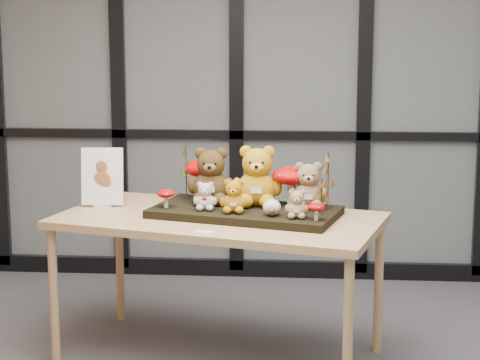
# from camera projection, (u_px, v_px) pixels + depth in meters

# --- Properties ---
(room_shell) EXTENTS (5.00, 5.00, 5.00)m
(room_shell) POSITION_uv_depth(u_px,v_px,m) (297.00, 66.00, 3.64)
(room_shell) COLOR #B8B6AE
(room_shell) RESTS_ON floor
(glass_partition) EXTENTS (4.90, 0.06, 2.78)m
(glass_partition) POSITION_uv_depth(u_px,v_px,m) (300.00, 84.00, 6.11)
(glass_partition) COLOR #2D383F
(glass_partition) RESTS_ON floor
(display_table) EXTENTS (1.90, 1.30, 0.81)m
(display_table) POSITION_uv_depth(u_px,v_px,m) (219.00, 228.00, 4.73)
(display_table) COLOR tan
(display_table) RESTS_ON floor
(diorama_tray) EXTENTS (1.09, 0.75, 0.04)m
(diorama_tray) POSITION_uv_depth(u_px,v_px,m) (245.00, 212.00, 4.73)
(diorama_tray) COLOR black
(diorama_tray) RESTS_ON display_table
(bear_pooh_yellow) EXTENTS (0.34, 0.32, 0.36)m
(bear_pooh_yellow) POSITION_uv_depth(u_px,v_px,m) (257.00, 173.00, 4.78)
(bear_pooh_yellow) COLOR #C48C12
(bear_pooh_yellow) RESTS_ON diorama_tray
(bear_brown_medium) EXTENTS (0.32, 0.30, 0.34)m
(bear_brown_medium) POSITION_uv_depth(u_px,v_px,m) (211.00, 173.00, 4.84)
(bear_brown_medium) COLOR #422E13
(bear_brown_medium) RESTS_ON diorama_tray
(bear_tan_back) EXTENTS (0.26, 0.24, 0.28)m
(bear_tan_back) POSITION_uv_depth(u_px,v_px,m) (308.00, 183.00, 4.70)
(bear_tan_back) COLOR olive
(bear_tan_back) RESTS_ON diorama_tray
(bear_small_yellow) EXTENTS (0.18, 0.17, 0.20)m
(bear_small_yellow) POSITION_uv_depth(u_px,v_px,m) (234.00, 194.00, 4.62)
(bear_small_yellow) COLOR #B77410
(bear_small_yellow) RESTS_ON diorama_tray
(bear_white_bow) EXTENTS (0.16, 0.15, 0.17)m
(bear_white_bow) POSITION_uv_depth(u_px,v_px,m) (205.00, 194.00, 4.68)
(bear_white_bow) COLOR beige
(bear_white_bow) RESTS_ON diorama_tray
(bear_beige_small) EXTENTS (0.15, 0.14, 0.16)m
(bear_beige_small) POSITION_uv_depth(u_px,v_px,m) (297.00, 202.00, 4.49)
(bear_beige_small) COLOR #A38358
(bear_beige_small) RESTS_ON diorama_tray
(plush_cream_hedgehog) EXTENTS (0.09, 0.08, 0.10)m
(plush_cream_hedgehog) POSITION_uv_depth(u_px,v_px,m) (272.00, 207.00, 4.55)
(plush_cream_hedgehog) COLOR silver
(plush_cream_hedgehog) RESTS_ON diorama_tray
(mushroom_back_left) EXTENTS (0.22, 0.22, 0.25)m
(mushroom_back_left) POSITION_uv_depth(u_px,v_px,m) (204.00, 177.00, 4.98)
(mushroom_back_left) COLOR #A20605
(mushroom_back_left) RESTS_ON diorama_tray
(mushroom_back_right) EXTENTS (0.21, 0.21, 0.24)m
(mushroom_back_right) POSITION_uv_depth(u_px,v_px,m) (292.00, 184.00, 4.77)
(mushroom_back_right) COLOR #A20605
(mushroom_back_right) RESTS_ON diorama_tray
(mushroom_front_left) EXTENTS (0.10, 0.10, 0.11)m
(mushroom_front_left) POSITION_uv_depth(u_px,v_px,m) (166.00, 198.00, 4.74)
(mushroom_front_left) COLOR #A20605
(mushroom_front_left) RESTS_ON diorama_tray
(mushroom_front_right) EXTENTS (0.09, 0.09, 0.10)m
(mushroom_front_right) POSITION_uv_depth(u_px,v_px,m) (316.00, 211.00, 4.44)
(mushroom_front_right) COLOR #A20605
(mushroom_front_right) RESTS_ON diorama_tray
(sprig_green_far_left) EXTENTS (0.05, 0.05, 0.31)m
(sprig_green_far_left) POSITION_uv_depth(u_px,v_px,m) (186.00, 172.00, 4.95)
(sprig_green_far_left) COLOR #223E0E
(sprig_green_far_left) RESTS_ON diorama_tray
(sprig_green_mid_left) EXTENTS (0.05, 0.05, 0.24)m
(sprig_green_mid_left) POSITION_uv_depth(u_px,v_px,m) (213.00, 178.00, 4.96)
(sprig_green_mid_left) COLOR #223E0E
(sprig_green_mid_left) RESTS_ON diorama_tray
(sprig_dry_far_right) EXTENTS (0.05, 0.05, 0.32)m
(sprig_dry_far_right) POSITION_uv_depth(u_px,v_px,m) (328.00, 181.00, 4.65)
(sprig_dry_far_right) COLOR brown
(sprig_dry_far_right) RESTS_ON diorama_tray
(sprig_dry_mid_right) EXTENTS (0.05, 0.05, 0.20)m
(sprig_dry_mid_right) POSITION_uv_depth(u_px,v_px,m) (322.00, 197.00, 4.54)
(sprig_dry_mid_right) COLOR brown
(sprig_dry_mid_right) RESTS_ON diorama_tray
(sprig_green_centre) EXTENTS (0.05, 0.05, 0.24)m
(sprig_green_centre) POSITION_uv_depth(u_px,v_px,m) (246.00, 180.00, 4.91)
(sprig_green_centre) COLOR #223E0E
(sprig_green_centre) RESTS_ON diorama_tray
(sign_holder) EXTENTS (0.24, 0.07, 0.34)m
(sign_holder) POSITION_uv_depth(u_px,v_px,m) (102.00, 179.00, 4.95)
(sign_holder) COLOR silver
(sign_holder) RESTS_ON display_table
(label_card) EXTENTS (0.10, 0.03, 0.00)m
(label_card) POSITION_uv_depth(u_px,v_px,m) (204.00, 232.00, 4.38)
(label_card) COLOR white
(label_card) RESTS_ON display_table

